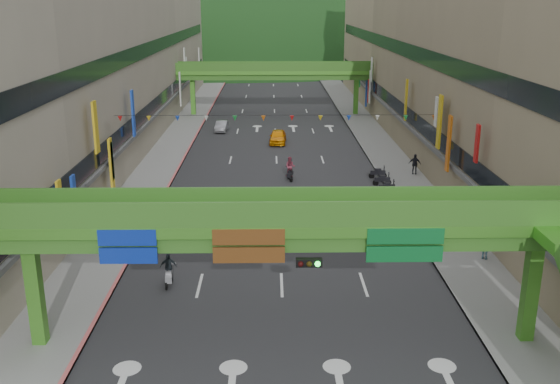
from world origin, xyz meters
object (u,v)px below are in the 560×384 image
(scooter_rider_mid, at_px, (290,168))
(car_yellow, at_px, (278,137))
(overpass_near, at_px, (307,241))
(scooter_rider_near, at_px, (246,234))
(pedestrian_red, at_px, (414,205))
(car_silver, at_px, (222,126))

(scooter_rider_mid, distance_m, car_yellow, 14.58)
(overpass_near, xyz_separation_m, scooter_rider_near, (-3.10, 12.20, -4.36))
(overpass_near, xyz_separation_m, scooter_rider_mid, (0.18, 27.45, -4.13))
(scooter_rider_near, height_order, car_yellow, scooter_rider_near)
(pedestrian_red, bearing_deg, overpass_near, -136.43)
(overpass_near, distance_m, pedestrian_red, 20.58)
(scooter_rider_mid, height_order, car_silver, scooter_rider_mid)
(overpass_near, height_order, car_silver, overpass_near)
(car_silver, xyz_separation_m, pedestrian_red, (16.18, -30.62, 0.17))
(car_yellow, distance_m, pedestrian_red, 25.81)
(car_silver, distance_m, pedestrian_red, 34.63)
(car_silver, bearing_deg, pedestrian_red, -59.07)
(scooter_rider_mid, xyz_separation_m, pedestrian_red, (8.69, -9.42, -0.29))
(car_yellow, bearing_deg, overpass_near, -85.66)
(scooter_rider_near, bearing_deg, car_yellow, 85.43)
(scooter_rider_near, relative_size, car_silver, 0.50)
(pedestrian_red, bearing_deg, scooter_rider_near, -174.24)
(pedestrian_red, bearing_deg, scooter_rider_mid, 112.44)
(scooter_rider_mid, relative_size, car_silver, 0.55)
(scooter_rider_near, height_order, car_silver, scooter_rider_near)
(scooter_rider_near, xyz_separation_m, scooter_rider_mid, (3.27, 15.26, 0.22))
(car_yellow, bearing_deg, scooter_rider_near, -91.20)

